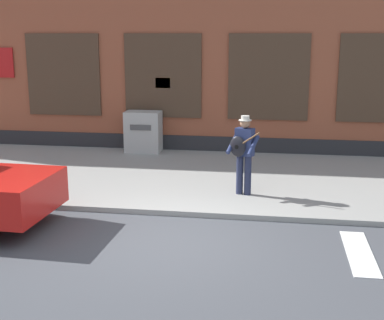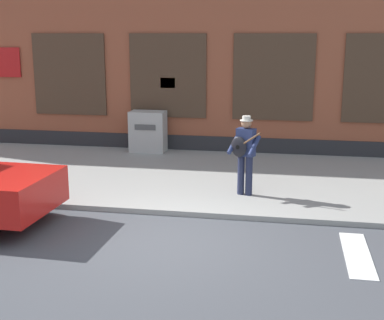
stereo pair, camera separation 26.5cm
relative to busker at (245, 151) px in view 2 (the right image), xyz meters
name	(u,v)px [view 2 (the right image)]	position (x,y,z in m)	size (l,w,h in m)	color
ground_plane	(166,240)	(-1.12, -2.60, -1.08)	(160.00, 160.00, 0.00)	#424449
sidewalk	(204,177)	(-1.12, 1.48, -1.03)	(28.00, 5.65, 0.11)	gray
building_backdrop	(229,11)	(-1.12, 6.30, 3.11)	(28.00, 4.06, 8.40)	brown
busker	(245,151)	(0.00, 0.00, 0.00)	(0.72, 0.67, 1.71)	#1E233D
utility_box	(148,132)	(-3.16, 3.85, -0.38)	(1.03, 0.64, 1.20)	#ADADA8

